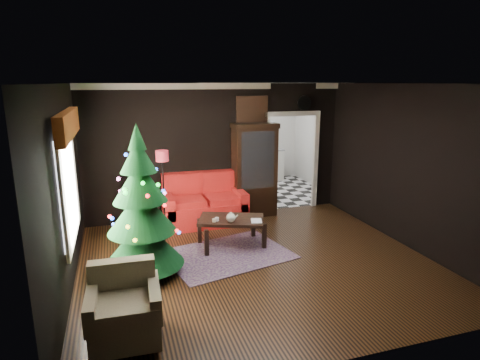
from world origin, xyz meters
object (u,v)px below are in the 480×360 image
object	(u,v)px
floor_lamp	(164,190)
coffee_table	(231,232)
wall_clock	(304,103)
armchair	(124,304)
christmas_tree	(141,207)
kitchen_table	(260,181)
curio_cabinet	(254,172)
loveseat	(204,200)
teapot	(231,217)

from	to	relation	value
floor_lamp	coffee_table	world-z (taller)	floor_lamp
floor_lamp	wall_clock	distance (m)	3.60
floor_lamp	armchair	world-z (taller)	floor_lamp
christmas_tree	armchair	distance (m)	1.77
christmas_tree	kitchen_table	bearing A→B (deg)	48.47
armchair	kitchen_table	xyz separation A→B (m)	(3.48, 5.20, -0.09)
curio_cabinet	armchair	xyz separation A→B (m)	(-2.83, -3.77, -0.49)
floor_lamp	wall_clock	size ratio (longest dim) A/B	4.75
loveseat	coffee_table	size ratio (longest dim) A/B	1.53
wall_clock	floor_lamp	bearing A→B (deg)	-168.57
curio_cabinet	armchair	bearing A→B (deg)	-126.89
curio_cabinet	armchair	size ratio (longest dim) A/B	2.39
curio_cabinet	wall_clock	size ratio (longest dim) A/B	5.94
loveseat	teapot	size ratio (longest dim) A/B	9.37
armchair	curio_cabinet	bearing A→B (deg)	55.40
loveseat	armchair	bearing A→B (deg)	-115.30
teapot	coffee_table	bearing A→B (deg)	72.27
coffee_table	teapot	bearing A→B (deg)	-107.73
loveseat	curio_cabinet	world-z (taller)	curio_cabinet
christmas_tree	coffee_table	distance (m)	1.84
armchair	teapot	size ratio (longest dim) A/B	4.38
coffee_table	kitchen_table	bearing A→B (deg)	61.37
kitchen_table	teapot	bearing A→B (deg)	-118.00
floor_lamp	armchair	size ratio (longest dim) A/B	1.91
curio_cabinet	wall_clock	xyz separation A→B (m)	(1.20, 0.18, 1.43)
christmas_tree	kitchen_table	xyz separation A→B (m)	(3.15, 3.56, -0.68)
curio_cabinet	kitchen_table	xyz separation A→B (m)	(0.65, 1.43, -0.57)
coffee_table	teapot	distance (m)	0.40
christmas_tree	coffee_table	bearing A→B (deg)	21.81
coffee_table	teapot	world-z (taller)	teapot
loveseat	teapot	distance (m)	1.50
christmas_tree	teapot	size ratio (longest dim) A/B	12.60
armchair	teapot	xyz separation A→B (m)	(1.81, 2.06, 0.14)
wall_clock	kitchen_table	world-z (taller)	wall_clock
kitchen_table	wall_clock	bearing A→B (deg)	-66.25
christmas_tree	kitchen_table	distance (m)	4.80
coffee_table	wall_clock	world-z (taller)	wall_clock
curio_cabinet	floor_lamp	bearing A→B (deg)	-166.84
floor_lamp	coffee_table	bearing A→B (deg)	-45.57
armchair	coffee_table	size ratio (longest dim) A/B	0.72
wall_clock	kitchen_table	size ratio (longest dim) A/B	0.43
wall_clock	christmas_tree	bearing A→B (deg)	-148.04
armchair	teapot	distance (m)	2.74
loveseat	floor_lamp	xyz separation A→B (m)	(-0.83, -0.24, 0.33)
loveseat	teapot	xyz separation A→B (m)	(0.13, -1.49, 0.10)
curio_cabinet	floor_lamp	size ratio (longest dim) A/B	1.25
coffee_table	kitchen_table	world-z (taller)	kitchen_table
christmas_tree	wall_clock	world-z (taller)	wall_clock
loveseat	armchair	distance (m)	3.92
teapot	curio_cabinet	bearing A→B (deg)	59.20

